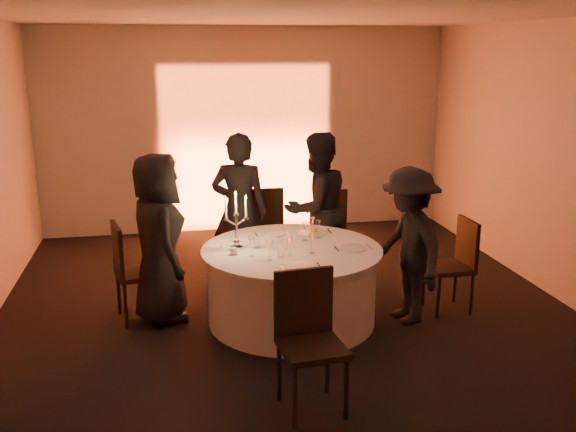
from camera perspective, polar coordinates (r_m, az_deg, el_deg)
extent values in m
plane|color=black|center=(6.64, 0.33, -9.23)|extent=(7.00, 7.00, 0.00)
plane|color=silver|center=(6.07, 0.38, 17.60)|extent=(7.00, 7.00, 0.00)
plane|color=beige|center=(9.59, -3.77, 7.58)|extent=(7.00, 0.00, 7.00)
plane|color=beige|center=(2.97, 13.83, -9.62)|extent=(7.00, 0.00, 7.00)
plane|color=beige|center=(7.37, 23.95, 4.13)|extent=(0.00, 7.00, 7.00)
cube|color=black|center=(9.60, -3.40, -1.26)|extent=(0.25, 0.12, 0.10)
cylinder|color=black|center=(6.63, 0.33, -9.12)|extent=(0.60, 0.60, 0.03)
cylinder|color=black|center=(6.49, 0.34, -6.21)|extent=(0.20, 0.20, 0.75)
cylinder|color=silver|center=(6.49, 0.34, -6.21)|extent=(1.68, 1.68, 0.75)
cylinder|color=silver|center=(6.37, 0.34, -2.98)|extent=(1.80, 1.80, 0.02)
cube|color=black|center=(6.68, -13.06, -4.97)|extent=(0.53, 0.53, 0.05)
cube|color=black|center=(6.57, -14.92, -2.91)|extent=(0.14, 0.44, 0.51)
cylinder|color=black|center=(6.63, -10.98, -7.31)|extent=(0.04, 0.04, 0.48)
cylinder|color=black|center=(6.98, -11.71, -6.21)|extent=(0.04, 0.04, 0.48)
cylinder|color=black|center=(6.57, -14.24, -7.74)|extent=(0.04, 0.04, 0.48)
cylinder|color=black|center=(6.92, -14.81, -6.60)|extent=(0.04, 0.04, 0.48)
cube|color=black|center=(8.00, -2.30, -1.11)|extent=(0.48, 0.48, 0.05)
cube|color=black|center=(7.72, -2.12, 0.53)|extent=(0.47, 0.05, 0.53)
cylinder|color=black|center=(8.29, -1.08, -2.41)|extent=(0.04, 0.04, 0.50)
cylinder|color=black|center=(8.24, -3.83, -2.54)|extent=(0.04, 0.04, 0.50)
cylinder|color=black|center=(7.91, -0.66, -3.26)|extent=(0.04, 0.04, 0.50)
cylinder|color=black|center=(7.87, -3.54, -3.40)|extent=(0.04, 0.04, 0.50)
cube|color=black|center=(7.95, 2.94, -1.33)|extent=(0.60, 0.60, 0.05)
cube|color=black|center=(7.72, 3.90, 0.32)|extent=(0.43, 0.22, 0.52)
cylinder|color=black|center=(8.28, 3.15, -2.50)|extent=(0.04, 0.04, 0.49)
cylinder|color=black|center=(8.06, 0.97, -2.97)|extent=(0.04, 0.04, 0.49)
cylinder|color=black|center=(7.99, 4.87, -3.17)|extent=(0.04, 0.04, 0.49)
cylinder|color=black|center=(7.76, 2.66, -3.69)|extent=(0.04, 0.04, 0.49)
cube|color=black|center=(6.92, 14.08, -4.47)|extent=(0.44, 0.44, 0.05)
cube|color=black|center=(6.93, 15.66, -2.25)|extent=(0.05, 0.43, 0.49)
cylinder|color=black|center=(7.08, 11.96, -5.97)|extent=(0.04, 0.04, 0.46)
cylinder|color=black|center=(6.77, 13.23, -7.03)|extent=(0.04, 0.04, 0.46)
cylinder|color=black|center=(7.24, 14.63, -5.68)|extent=(0.04, 0.04, 0.46)
cylinder|color=black|center=(6.94, 16.00, -6.69)|extent=(0.04, 0.04, 0.46)
cube|color=black|center=(4.92, 2.16, -11.64)|extent=(0.52, 0.52, 0.05)
cube|color=black|center=(4.99, 1.39, -7.62)|extent=(0.47, 0.09, 0.54)
cylinder|color=black|center=(4.83, 0.59, -15.77)|extent=(0.04, 0.04, 0.50)
cylinder|color=black|center=(4.95, 5.19, -15.02)|extent=(0.04, 0.04, 0.50)
cylinder|color=black|center=(5.16, -0.79, -13.59)|extent=(0.04, 0.04, 0.50)
cylinder|color=black|center=(5.27, 3.52, -12.96)|extent=(0.04, 0.04, 0.50)
imported|color=black|center=(6.51, -11.44, -1.97)|extent=(0.72, 0.94, 1.72)
imported|color=black|center=(7.33, -4.31, 0.48)|extent=(0.76, 0.62, 1.79)
imported|color=black|center=(7.44, 2.56, 0.67)|extent=(1.07, 0.98, 1.77)
imported|color=black|center=(6.49, 10.65, -2.60)|extent=(0.75, 1.11, 1.58)
cylinder|color=white|center=(6.53, -4.47, -2.42)|extent=(0.25, 0.25, 0.01)
cube|color=silver|center=(6.51, -5.96, -2.50)|extent=(0.01, 0.17, 0.01)
cube|color=silver|center=(6.55, -3.00, -2.35)|extent=(0.02, 0.17, 0.01)
cylinder|color=white|center=(6.83, -1.41, -1.60)|extent=(0.26, 0.26, 0.01)
cube|color=silver|center=(6.80, -2.82, -1.68)|extent=(0.02, 0.17, 0.01)
cube|color=silver|center=(6.85, -0.01, -1.53)|extent=(0.02, 0.17, 0.01)
cylinder|color=white|center=(6.89, 2.33, -1.45)|extent=(0.29, 0.29, 0.01)
cube|color=silver|center=(6.85, 0.94, -1.53)|extent=(0.02, 0.17, 0.01)
cube|color=silver|center=(6.93, 3.70, -1.38)|extent=(0.01, 0.17, 0.01)
sphere|color=yellow|center=(6.88, 2.33, -1.11)|extent=(0.07, 0.07, 0.07)
cylinder|color=white|center=(6.39, 5.82, -2.84)|extent=(0.27, 0.27, 0.01)
cube|color=silver|center=(6.34, 4.35, -2.94)|extent=(0.02, 0.17, 0.01)
cube|color=silver|center=(6.44, 7.27, -2.75)|extent=(0.01, 0.17, 0.01)
cylinder|color=white|center=(5.83, 1.14, -4.52)|extent=(0.29, 0.29, 0.01)
cube|color=silver|center=(5.80, -0.51, -4.63)|extent=(0.02, 0.17, 0.01)
cube|color=silver|center=(5.86, 2.77, -4.42)|extent=(0.02, 0.17, 0.01)
cylinder|color=white|center=(6.21, -4.89, -3.37)|extent=(0.11, 0.11, 0.01)
cylinder|color=white|center=(6.19, -4.89, -3.08)|extent=(0.07, 0.07, 0.06)
cylinder|color=white|center=(6.38, -4.58, -2.81)|extent=(0.12, 0.12, 0.02)
sphere|color=white|center=(6.36, -4.59, -2.34)|extent=(0.06, 0.06, 0.06)
cylinder|color=white|center=(6.33, -4.61, -1.32)|extent=(0.02, 0.02, 0.31)
cylinder|color=white|center=(6.29, -4.64, 0.15)|extent=(0.05, 0.05, 0.03)
cylinder|color=white|center=(6.26, -4.66, 1.07)|extent=(0.02, 0.02, 0.20)
cone|color=orange|center=(6.23, -4.68, 2.13)|extent=(0.02, 0.02, 0.03)
cylinder|color=white|center=(6.30, -5.08, -0.55)|extent=(0.11, 0.02, 0.07)
cylinder|color=white|center=(6.29, -5.53, -0.29)|extent=(0.05, 0.05, 0.03)
cylinder|color=white|center=(6.26, -5.56, 0.63)|extent=(0.02, 0.02, 0.20)
cone|color=orange|center=(6.23, -5.59, 1.68)|extent=(0.02, 0.02, 0.03)
cylinder|color=white|center=(6.31, -4.17, -0.50)|extent=(0.11, 0.02, 0.07)
cylinder|color=white|center=(6.31, -3.73, -0.20)|extent=(0.05, 0.05, 0.03)
cylinder|color=white|center=(6.28, -3.75, 0.72)|extent=(0.02, 0.02, 0.20)
cone|color=orange|center=(6.25, -3.76, 1.76)|extent=(0.02, 0.02, 0.03)
cylinder|color=white|center=(6.81, 2.14, -1.68)|extent=(0.06, 0.06, 0.01)
cylinder|color=white|center=(6.79, 2.15, -1.26)|extent=(0.01, 0.01, 0.10)
cone|color=white|center=(6.77, 2.15, -0.53)|extent=(0.07, 0.07, 0.09)
cylinder|color=white|center=(6.62, 1.55, -2.16)|extent=(0.06, 0.06, 0.01)
cylinder|color=white|center=(6.60, 1.55, -1.73)|extent=(0.01, 0.01, 0.10)
cone|color=white|center=(6.58, 1.56, -0.98)|extent=(0.07, 0.07, 0.09)
cylinder|color=white|center=(6.23, 2.12, -3.28)|extent=(0.06, 0.06, 0.01)
cylinder|color=white|center=(6.21, 2.13, -2.82)|extent=(0.01, 0.01, 0.10)
cone|color=white|center=(6.18, 2.13, -2.02)|extent=(0.07, 0.07, 0.09)
cylinder|color=white|center=(6.13, -3.26, -3.58)|extent=(0.06, 0.06, 0.01)
cylinder|color=white|center=(6.12, -3.27, -3.11)|extent=(0.01, 0.01, 0.10)
cone|color=white|center=(6.09, -3.28, -2.31)|extent=(0.07, 0.07, 0.09)
cylinder|color=white|center=(6.02, -1.64, -3.92)|extent=(0.06, 0.06, 0.01)
cylinder|color=white|center=(6.00, -1.64, -3.45)|extent=(0.01, 0.01, 0.10)
cone|color=white|center=(5.98, -1.65, -2.63)|extent=(0.07, 0.07, 0.09)
cylinder|color=white|center=(6.70, 2.67, -1.95)|extent=(0.06, 0.06, 0.01)
cylinder|color=white|center=(6.69, 2.68, -1.52)|extent=(0.01, 0.01, 0.10)
cone|color=white|center=(6.66, 2.69, -0.78)|extent=(0.07, 0.07, 0.09)
cylinder|color=white|center=(6.15, 0.12, -3.51)|extent=(0.06, 0.06, 0.01)
cylinder|color=white|center=(6.13, 0.12, -3.05)|extent=(0.01, 0.01, 0.10)
cone|color=white|center=(6.10, 0.12, -2.24)|extent=(0.07, 0.07, 0.09)
cylinder|color=white|center=(6.36, -0.31, -2.48)|extent=(0.07, 0.07, 0.09)
cylinder|color=white|center=(6.39, -2.78, -2.42)|extent=(0.07, 0.07, 0.09)
cylinder|color=white|center=(6.09, -0.64, -3.26)|extent=(0.07, 0.07, 0.09)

